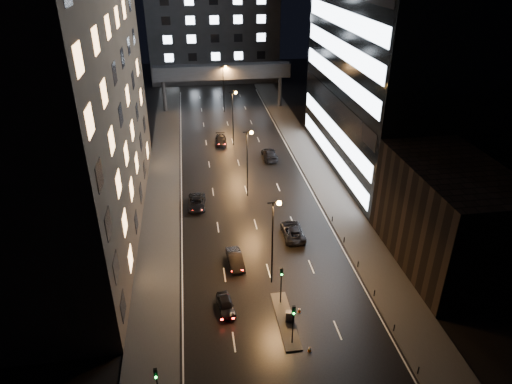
{
  "coord_description": "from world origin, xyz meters",
  "views": [
    {
      "loc": [
        -7.51,
        -30.77,
        32.29
      ],
      "look_at": [
        0.3,
        21.59,
        4.0
      ],
      "focal_mm": 32.0,
      "sensor_mm": 36.0,
      "label": 1
    }
  ],
  "objects_px": {
    "car_away_c": "(197,203)",
    "utility_cabinet": "(290,316)",
    "car_away_a": "(226,305)",
    "car_toward_a": "(293,231)",
    "car_away_d": "(221,140)",
    "car_away_b": "(235,259)",
    "car_toward_b": "(269,154)"
  },
  "relations": [
    {
      "from": "car_away_d",
      "to": "utility_cabinet",
      "type": "height_order",
      "value": "car_away_d"
    },
    {
      "from": "car_away_c",
      "to": "car_toward_a",
      "type": "bearing_deg",
      "value": -35.09
    },
    {
      "from": "car_away_c",
      "to": "utility_cabinet",
      "type": "distance_m",
      "value": 25.38
    },
    {
      "from": "car_away_b",
      "to": "car_away_d",
      "type": "distance_m",
      "value": 37.3
    },
    {
      "from": "car_away_d",
      "to": "utility_cabinet",
      "type": "bearing_deg",
      "value": -84.79
    },
    {
      "from": "car_toward_a",
      "to": "utility_cabinet",
      "type": "height_order",
      "value": "car_toward_a"
    },
    {
      "from": "car_away_c",
      "to": "car_toward_a",
      "type": "height_order",
      "value": "car_toward_a"
    },
    {
      "from": "car_toward_a",
      "to": "car_toward_b",
      "type": "xyz_separation_m",
      "value": [
        1.29,
        24.41,
        0.06
      ]
    },
    {
      "from": "car_away_b",
      "to": "utility_cabinet",
      "type": "distance_m",
      "value": 10.81
    },
    {
      "from": "car_away_a",
      "to": "utility_cabinet",
      "type": "relative_size",
      "value": 3.31
    },
    {
      "from": "car_away_c",
      "to": "utility_cabinet",
      "type": "height_order",
      "value": "car_away_c"
    },
    {
      "from": "car_away_c",
      "to": "utility_cabinet",
      "type": "xyz_separation_m",
      "value": [
        8.24,
        -24.01,
        0.0
      ]
    },
    {
      "from": "car_away_a",
      "to": "car_away_d",
      "type": "bearing_deg",
      "value": 78.52
    },
    {
      "from": "car_away_a",
      "to": "car_toward_b",
      "type": "bearing_deg",
      "value": 65.9
    },
    {
      "from": "car_toward_a",
      "to": "utility_cabinet",
      "type": "xyz_separation_m",
      "value": [
        -3.55,
        -14.74,
        -0.04
      ]
    },
    {
      "from": "car_away_c",
      "to": "car_away_d",
      "type": "bearing_deg",
      "value": 80.23
    },
    {
      "from": "car_away_a",
      "to": "car_toward_a",
      "type": "bearing_deg",
      "value": 44.09
    },
    {
      "from": "car_toward_a",
      "to": "car_away_b",
      "type": "bearing_deg",
      "value": 32.92
    },
    {
      "from": "car_away_a",
      "to": "car_toward_a",
      "type": "xyz_separation_m",
      "value": [
        9.6,
        12.1,
        0.12
      ]
    },
    {
      "from": "car_toward_a",
      "to": "car_toward_b",
      "type": "distance_m",
      "value": 24.44
    },
    {
      "from": "car_away_b",
      "to": "car_toward_b",
      "type": "distance_m",
      "value": 30.61
    },
    {
      "from": "car_away_b",
      "to": "utility_cabinet",
      "type": "xyz_separation_m",
      "value": [
        4.29,
        -9.93,
        -0.02
      ]
    },
    {
      "from": "car_away_a",
      "to": "car_toward_a",
      "type": "distance_m",
      "value": 15.45
    },
    {
      "from": "car_away_d",
      "to": "car_away_b",
      "type": "bearing_deg",
      "value": -90.43
    },
    {
      "from": "car_away_c",
      "to": "car_toward_b",
      "type": "height_order",
      "value": "car_toward_b"
    },
    {
      "from": "car_away_c",
      "to": "utility_cabinet",
      "type": "bearing_deg",
      "value": -67.97
    },
    {
      "from": "car_away_d",
      "to": "car_away_a",
      "type": "bearing_deg",
      "value": -92.35
    },
    {
      "from": "car_away_d",
      "to": "utility_cabinet",
      "type": "xyz_separation_m",
      "value": [
        2.95,
        -47.2,
        0.0
      ]
    },
    {
      "from": "car_away_a",
      "to": "car_away_c",
      "type": "relative_size",
      "value": 0.73
    },
    {
      "from": "car_away_d",
      "to": "car_toward_a",
      "type": "distance_m",
      "value": 33.1
    },
    {
      "from": "car_away_a",
      "to": "car_away_b",
      "type": "xyz_separation_m",
      "value": [
        1.76,
        7.29,
        0.1
      ]
    },
    {
      "from": "car_away_d",
      "to": "car_toward_b",
      "type": "xyz_separation_m",
      "value": [
        7.78,
        -8.05,
        0.1
      ]
    }
  ]
}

